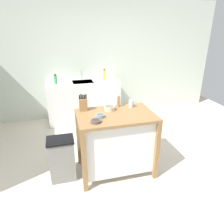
% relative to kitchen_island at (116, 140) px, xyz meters
% --- Properties ---
extents(ground_plane, '(6.99, 6.99, 0.00)m').
position_rel_kitchen_island_xyz_m(ground_plane, '(0.12, -0.05, -0.51)').
color(ground_plane, beige).
rests_on(ground_plane, ground).
extents(wall_back, '(5.99, 0.10, 2.60)m').
position_rel_kitchen_island_xyz_m(wall_back, '(0.12, 2.30, 0.79)').
color(wall_back, silver).
rests_on(wall_back, ground).
extents(kitchen_island, '(1.05, 0.69, 0.92)m').
position_rel_kitchen_island_xyz_m(kitchen_island, '(0.00, 0.00, 0.00)').
color(kitchen_island, olive).
rests_on(kitchen_island, ground).
extents(knife_block, '(0.11, 0.09, 0.24)m').
position_rel_kitchen_island_xyz_m(knife_block, '(-0.41, 0.25, 0.50)').
color(knife_block, '#9E7042').
rests_on(knife_block, kitchen_island).
extents(bowl_ceramic_wide, '(0.12, 0.12, 0.04)m').
position_rel_kitchen_island_xyz_m(bowl_ceramic_wide, '(-0.23, -0.06, 0.43)').
color(bowl_ceramic_wide, gray).
rests_on(bowl_ceramic_wide, kitchen_island).
extents(bowl_stoneware_deep, '(0.16, 0.16, 0.06)m').
position_rel_kitchen_island_xyz_m(bowl_stoneware_deep, '(-0.05, 0.16, 0.44)').
color(bowl_stoneware_deep, beige).
rests_on(bowl_stoneware_deep, kitchen_island).
extents(bowl_ceramic_small, '(0.13, 0.13, 0.04)m').
position_rel_kitchen_island_xyz_m(bowl_ceramic_small, '(-0.31, -0.20, 0.42)').
color(bowl_ceramic_small, '#564C47').
rests_on(bowl_ceramic_small, kitchen_island).
extents(drinking_cup, '(0.07, 0.07, 0.11)m').
position_rel_kitchen_island_xyz_m(drinking_cup, '(0.29, 0.20, 0.46)').
color(drinking_cup, silver).
rests_on(drinking_cup, kitchen_island).
extents(pepper_grinder, '(0.04, 0.04, 0.18)m').
position_rel_kitchen_island_xyz_m(pepper_grinder, '(0.11, 0.27, 0.49)').
color(pepper_grinder, '#9E7042').
rests_on(pepper_grinder, kitchen_island).
extents(trash_bin, '(0.36, 0.28, 0.63)m').
position_rel_kitchen_island_xyz_m(trash_bin, '(-0.77, 0.02, -0.19)').
color(trash_bin, slate).
rests_on(trash_bin, ground).
extents(sink_counter, '(1.56, 0.60, 0.91)m').
position_rel_kitchen_island_xyz_m(sink_counter, '(-0.20, 1.95, -0.05)').
color(sink_counter, silver).
rests_on(sink_counter, ground).
extents(sink_faucet, '(0.02, 0.02, 0.22)m').
position_rel_kitchen_island_xyz_m(sink_faucet, '(-0.20, 2.09, 0.51)').
color(sink_faucet, '#B7BCC1').
rests_on(sink_faucet, sink_counter).
extents(bottle_hand_soap, '(0.06, 0.06, 0.24)m').
position_rel_kitchen_island_xyz_m(bottle_hand_soap, '(0.30, 2.00, 0.51)').
color(bottle_hand_soap, yellow).
rests_on(bottle_hand_soap, sink_counter).
extents(bottle_spray_cleaner, '(0.06, 0.06, 0.20)m').
position_rel_kitchen_island_xyz_m(bottle_spray_cleaner, '(-0.77, 1.90, 0.49)').
color(bottle_spray_cleaner, green).
rests_on(bottle_spray_cleaner, sink_counter).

